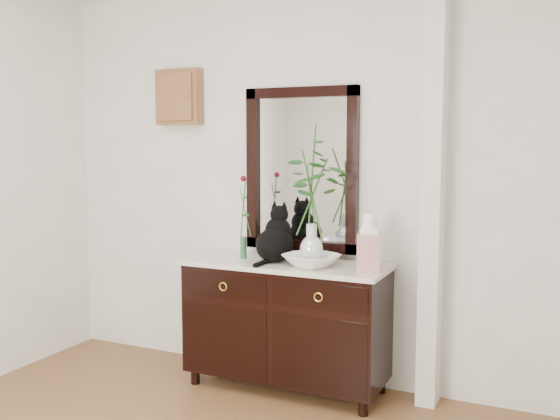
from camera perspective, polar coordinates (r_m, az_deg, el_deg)
The scene contains 10 objects.
wall_back at distance 4.27m, azimuth 0.76°, elevation 2.53°, with size 3.60×0.04×2.70m, color white.
pilaster at distance 3.89m, azimuth 13.85°, elevation 1.98°, with size 0.12×0.20×2.70m, color white.
sideboard at distance 4.15m, azimuth 0.59°, elevation -9.87°, with size 1.33×0.52×0.82m.
wall_mirror at distance 4.21m, azimuth 1.93°, elevation 3.70°, with size 0.80×0.06×1.10m.
key_cabinet at distance 4.65m, azimuth -9.20°, elevation 10.15°, with size 0.35×0.10×0.40m, color brown.
cat at distance 4.05m, azimuth -0.49°, elevation -2.15°, with size 0.26×0.32×0.37m, color black, non-canonical shape.
lotus_bowl at distance 3.91m, azimuth 2.89°, elevation -4.63°, with size 0.33×0.33×0.08m, color white.
vase_branches at distance 3.85m, azimuth 2.92°, elevation 1.48°, with size 0.42×0.42×0.87m, color silver, non-canonical shape.
bud_vase_rose at distance 4.16m, azimuth -3.38°, elevation -0.59°, with size 0.07×0.07×0.57m, color #2B5F35, non-canonical shape.
ginger_jar at distance 3.78m, azimuth 8.15°, elevation -2.81°, with size 0.14×0.14×0.37m, color white, non-canonical shape.
Camera 1 is at (1.74, -1.91, 1.63)m, focal length 40.00 mm.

